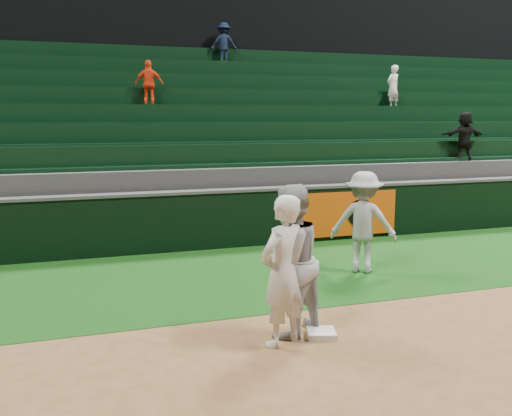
{
  "coord_description": "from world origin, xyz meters",
  "views": [
    {
      "loc": [
        -2.91,
        -6.34,
        2.76
      ],
      "look_at": [
        -0.0,
        2.3,
        1.3
      ],
      "focal_mm": 40.0,
      "sensor_mm": 36.0,
      "label": 1
    }
  ],
  "objects_px": {
    "baserunner": "(290,261)",
    "first_base": "(321,333)",
    "base_coach": "(363,222)",
    "first_baseman": "(283,271)"
  },
  "relations": [
    {
      "from": "first_base",
      "to": "baserunner",
      "type": "distance_m",
      "value": 1.02
    },
    {
      "from": "baserunner",
      "to": "base_coach",
      "type": "bearing_deg",
      "value": -163.45
    },
    {
      "from": "first_baseman",
      "to": "base_coach",
      "type": "relative_size",
      "value": 1.03
    },
    {
      "from": "baserunner",
      "to": "first_base",
      "type": "bearing_deg",
      "value": 122.58
    },
    {
      "from": "first_baseman",
      "to": "baserunner",
      "type": "relative_size",
      "value": 0.96
    },
    {
      "from": "first_base",
      "to": "base_coach",
      "type": "distance_m",
      "value": 3.36
    },
    {
      "from": "first_base",
      "to": "base_coach",
      "type": "height_order",
      "value": "base_coach"
    },
    {
      "from": "base_coach",
      "to": "first_base",
      "type": "bearing_deg",
      "value": 85.73
    },
    {
      "from": "first_base",
      "to": "first_baseman",
      "type": "relative_size",
      "value": 0.19
    },
    {
      "from": "first_base",
      "to": "first_baseman",
      "type": "xyz_separation_m",
      "value": [
        -0.56,
        -0.07,
        0.89
      ]
    }
  ]
}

